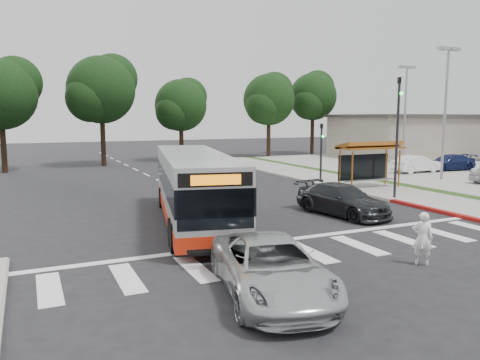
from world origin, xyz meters
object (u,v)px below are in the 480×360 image
pedestrian (423,238)px  silver_suv_south (271,268)px  transit_bus (194,188)px  dark_sedan (342,200)px

pedestrian → silver_suv_south: size_ratio=0.31×
transit_bus → pedestrian: size_ratio=7.00×
transit_bus → pedestrian: (4.39, -8.25, -0.66)m
transit_bus → silver_suv_south: size_ratio=2.20×
transit_bus → silver_suv_south: bearing=-83.9°
pedestrian → silver_suv_south: 5.31m
pedestrian → silver_suv_south: bearing=46.1°
dark_sedan → transit_bus: bearing=159.1°
pedestrian → dark_sedan: pedestrian is taller
pedestrian → silver_suv_south: pedestrian is taller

